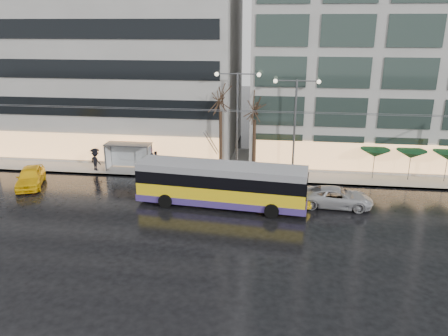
% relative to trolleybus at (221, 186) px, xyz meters
% --- Properties ---
extents(ground, '(140.00, 140.00, 0.00)m').
position_rel_trolleybus_xyz_m(ground, '(-1.57, -3.56, -1.59)').
color(ground, black).
rests_on(ground, ground).
extents(sidewalk, '(80.00, 10.00, 0.15)m').
position_rel_trolleybus_xyz_m(sidewalk, '(0.43, 10.44, -1.51)').
color(sidewalk, gray).
rests_on(sidewalk, ground).
extents(kerb, '(80.00, 0.10, 0.15)m').
position_rel_trolleybus_xyz_m(kerb, '(0.43, 5.49, -1.51)').
color(kerb, slate).
rests_on(kerb, ground).
extents(building_left, '(34.00, 14.00, 22.00)m').
position_rel_trolleybus_xyz_m(building_left, '(-17.57, 15.44, 9.56)').
color(building_left, '#9D9B96').
rests_on(building_left, sidewalk).
extents(building_right, '(32.00, 14.00, 25.00)m').
position_rel_trolleybus_xyz_m(building_right, '(17.43, 15.44, 11.06)').
color(building_right, '#9D9B96').
rests_on(building_right, sidewalk).
extents(trolleybus, '(12.85, 5.50, 5.87)m').
position_rel_trolleybus_xyz_m(trolleybus, '(0.00, 0.00, 0.00)').
color(trolleybus, yellow).
rests_on(trolleybus, ground).
extents(catenary, '(42.24, 5.12, 7.00)m').
position_rel_trolleybus_xyz_m(catenary, '(-0.57, 4.38, 2.66)').
color(catenary, '#595B60').
rests_on(catenary, ground).
extents(bus_shelter, '(4.20, 1.60, 2.51)m').
position_rel_trolleybus_xyz_m(bus_shelter, '(-9.95, 7.13, 0.37)').
color(bus_shelter, '#595B60').
rests_on(bus_shelter, sidewalk).
extents(street_lamp_near, '(3.96, 0.36, 9.03)m').
position_rel_trolleybus_xyz_m(street_lamp_near, '(0.43, 7.24, 4.40)').
color(street_lamp_near, '#595B60').
rests_on(street_lamp_near, sidewalk).
extents(street_lamp_far, '(3.96, 0.36, 8.53)m').
position_rel_trolleybus_xyz_m(street_lamp_far, '(5.43, 7.24, 4.13)').
color(street_lamp_far, '#595B60').
rests_on(street_lamp_far, sidewalk).
extents(tree_a, '(3.20, 3.20, 8.40)m').
position_rel_trolleybus_xyz_m(tree_a, '(-1.07, 7.44, 5.50)').
color(tree_a, black).
rests_on(tree_a, sidewalk).
extents(tree_b, '(3.20, 3.20, 7.70)m').
position_rel_trolleybus_xyz_m(tree_b, '(1.93, 7.64, 4.81)').
color(tree_b, black).
rests_on(tree_b, sidewalk).
extents(parasol_a, '(2.50, 2.50, 2.65)m').
position_rel_trolleybus_xyz_m(parasol_a, '(12.43, 7.44, 0.86)').
color(parasol_a, '#595B60').
rests_on(parasol_a, sidewalk).
extents(parasol_b, '(2.50, 2.50, 2.65)m').
position_rel_trolleybus_xyz_m(parasol_b, '(15.43, 7.44, 0.86)').
color(parasol_b, '#595B60').
rests_on(parasol_b, sidewalk).
extents(parasol_c, '(2.50, 2.50, 2.65)m').
position_rel_trolleybus_xyz_m(parasol_c, '(18.43, 7.44, 0.86)').
color(parasol_c, '#595B60').
rests_on(parasol_c, sidewalk).
extents(taxi_a, '(3.52, 5.20, 1.64)m').
position_rel_trolleybus_xyz_m(taxi_a, '(-16.54, 2.06, -0.77)').
color(taxi_a, yellow).
rests_on(taxi_a, ground).
extents(taxi_b, '(4.11, 2.56, 1.28)m').
position_rel_trolleybus_xyz_m(taxi_b, '(4.66, -0.17, -0.95)').
color(taxi_b, '#CE970A').
rests_on(taxi_b, ground).
extents(sedan_silver, '(5.42, 2.73, 1.47)m').
position_rel_trolleybus_xyz_m(sedan_silver, '(8.61, 0.99, -0.85)').
color(sedan_silver, '#ADADB1').
rests_on(sedan_silver, ground).
extents(pedestrian_a, '(1.25, 1.26, 2.19)m').
position_rel_trolleybus_xyz_m(pedestrian_a, '(-7.30, 6.79, -0.01)').
color(pedestrian_a, black).
rests_on(pedestrian_a, sidewalk).
extents(pedestrian_b, '(0.93, 0.83, 1.59)m').
position_rel_trolleybus_xyz_m(pedestrian_b, '(-7.33, 7.86, -0.64)').
color(pedestrian_b, black).
rests_on(pedestrian_b, sidewalk).
extents(pedestrian_c, '(1.38, 1.16, 2.11)m').
position_rel_trolleybus_xyz_m(pedestrian_c, '(-12.60, 6.41, -0.31)').
color(pedestrian_c, black).
rests_on(pedestrian_c, sidewalk).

